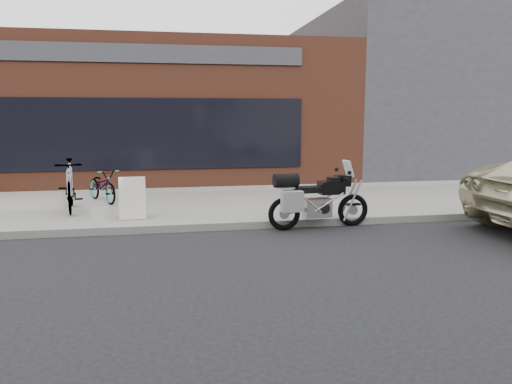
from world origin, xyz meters
The scene contains 8 objects.
ground centered at (0.00, 0.00, 0.00)m, with size 120.00×120.00×0.00m, color black.
near_sidewalk centered at (0.00, 7.00, 0.07)m, with size 44.00×6.00×0.15m, color gray.
storefront centered at (-2.00, 13.98, 2.25)m, with size 14.00×10.07×4.50m.
neighbour_building centered at (10.00, 14.00, 3.00)m, with size 10.00×10.00×6.00m, color #27272C.
motorcycle centered at (1.86, 3.86, 0.58)m, with size 2.13×0.81×1.35m.
bicycle_front centered at (-2.50, 6.94, 0.54)m, with size 0.52×1.50×0.79m, color gray.
bicycle_rear centered at (-3.05, 5.88, 0.72)m, with size 0.53×1.88×1.13m, color gray.
sandwich_sign centered at (-1.67, 4.86, 0.57)m, with size 0.54×0.50×0.84m.
Camera 1 is at (-0.99, -5.45, 2.25)m, focal length 35.00 mm.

